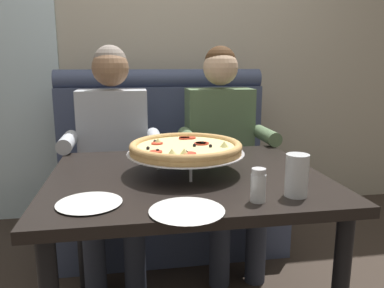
{
  "coord_description": "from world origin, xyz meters",
  "views": [
    {
      "loc": [
        -0.23,
        -1.48,
        1.17
      ],
      "look_at": [
        0.04,
        0.08,
        0.83
      ],
      "focal_mm": 35.17,
      "sensor_mm": 36.0,
      "label": 1
    }
  ],
  "objects": [
    {
      "name": "plate_near_left",
      "position": [
        -0.36,
        -0.28,
        0.73
      ],
      "size": [
        0.21,
        0.21,
        0.02
      ],
      "color": "white",
      "rests_on": "dining_table"
    },
    {
      "name": "diner_left",
      "position": [
        -0.32,
        0.67,
        0.71
      ],
      "size": [
        0.54,
        0.64,
        1.27
      ],
      "color": "#2D3342",
      "rests_on": "ground_plane"
    },
    {
      "name": "shaker_oregano",
      "position": [
        0.18,
        -0.35,
        0.77
      ],
      "size": [
        0.05,
        0.05,
        0.11
      ],
      "color": "white",
      "rests_on": "dining_table"
    },
    {
      "name": "dining_table",
      "position": [
        0.0,
        0.0,
        0.63
      ],
      "size": [
        1.11,
        0.93,
        0.72
      ],
      "color": "black",
      "rests_on": "ground_plane"
    },
    {
      "name": "shaker_pepper_flakes",
      "position": [
        0.42,
        -0.18,
        0.76
      ],
      "size": [
        0.06,
        0.06,
        0.1
      ],
      "color": "white",
      "rests_on": "dining_table"
    },
    {
      "name": "back_wall_with_window",
      "position": [
        0.0,
        1.5,
        1.4
      ],
      "size": [
        6.0,
        0.12,
        2.8
      ],
      "primitive_type": "cube",
      "color": "#BCB29E",
      "rests_on": "ground_plane"
    },
    {
      "name": "drinking_glass",
      "position": [
        0.33,
        -0.32,
        0.79
      ],
      "size": [
        0.08,
        0.08,
        0.15
      ],
      "color": "silver",
      "rests_on": "dining_table"
    },
    {
      "name": "pizza",
      "position": [
        -0.0,
        0.02,
        0.83
      ],
      "size": [
        0.49,
        0.49,
        0.14
      ],
      "color": "silver",
      "rests_on": "dining_table"
    },
    {
      "name": "diner_right",
      "position": [
        0.32,
        0.67,
        0.71
      ],
      "size": [
        0.54,
        0.64,
        1.27
      ],
      "color": "#2D3342",
      "rests_on": "ground_plane"
    },
    {
      "name": "plate_near_right",
      "position": [
        -0.06,
        -0.4,
        0.73
      ],
      "size": [
        0.24,
        0.24,
        0.02
      ],
      "color": "white",
      "rests_on": "dining_table"
    },
    {
      "name": "booth_bench",
      "position": [
        0.0,
        0.93,
        0.4
      ],
      "size": [
        1.44,
        0.78,
        1.13
      ],
      "color": "#424C6B",
      "rests_on": "ground_plane"
    }
  ]
}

